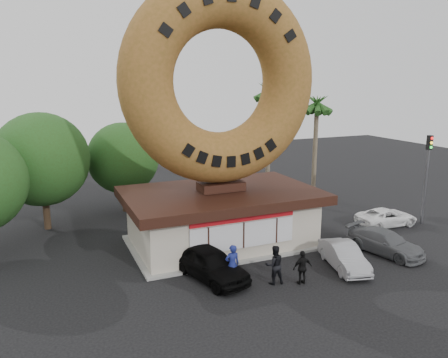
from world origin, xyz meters
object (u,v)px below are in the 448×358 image
street_lamp (149,148)px  traffic_signal (427,168)px  car_grey (385,242)px  person_left (232,265)px  person_center (274,265)px  person_right (302,268)px  car_silver (344,256)px  giant_donut (221,82)px  donut_shop (221,215)px  car_white (387,217)px  car_black (211,264)px

street_lamp → traffic_signal: bearing=-37.1°
traffic_signal → car_grey: 7.49m
person_left → person_center: person_left is taller
person_right → car_silver: person_right is taller
person_center → car_silver: size_ratio=0.49×
street_lamp → traffic_signal: (15.86, -12.01, -0.61)m
giant_donut → person_left: 10.07m
street_lamp → person_right: 17.19m
street_lamp → person_right: street_lamp is taller
traffic_signal → person_left: size_ratio=3.04×
donut_shop → person_left: donut_shop is taller
person_right → car_grey: size_ratio=0.38×
person_center → car_white: 12.17m
street_lamp → person_right: (3.37, -16.45, -3.64)m
car_silver → car_white: size_ratio=0.93×
car_grey → person_left: bearing=166.7°
donut_shop → car_black: donut_shop is taller
street_lamp → car_grey: street_lamp is taller
street_lamp → car_grey: size_ratio=1.79×
person_center → car_grey: 7.71m
person_left → car_white: person_left is taller
traffic_signal → car_grey: size_ratio=1.36×
street_lamp → giant_donut: bearing=-79.5°
car_silver → car_grey: (3.42, 0.69, 0.00)m
person_center → car_black: 3.12m
car_white → car_grey: bearing=138.7°
person_left → car_silver: 6.15m
traffic_signal → person_center: bearing=-164.2°
car_grey → car_silver: bearing=177.4°
person_left → car_white: (13.15, 3.88, -0.41)m
person_right → car_black: person_right is taller
car_grey → car_white: bearing=32.1°
donut_shop → traffic_signal: (14.00, -1.99, 2.10)m
person_left → car_white: 13.71m
person_center → car_grey: person_center is taller
car_black → car_white: (13.87, 2.90, -0.20)m
person_right → person_center: bearing=-22.4°
person_left → car_grey: 9.55m
donut_shop → person_right: bearing=-76.7°
car_grey → traffic_signal: bearing=12.6°
car_grey → car_white: car_grey is taller
giant_donut → car_grey: 12.93m
person_left → car_grey: person_left is taller
person_center → person_right: size_ratio=1.14×
person_left → car_black: person_left is taller
traffic_signal → person_right: bearing=-160.4°
street_lamp → person_right: bearing=-78.4°
car_silver → person_center: bearing=-164.3°
giant_donut → car_white: giant_donut is taller
person_center → car_black: bearing=-25.7°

